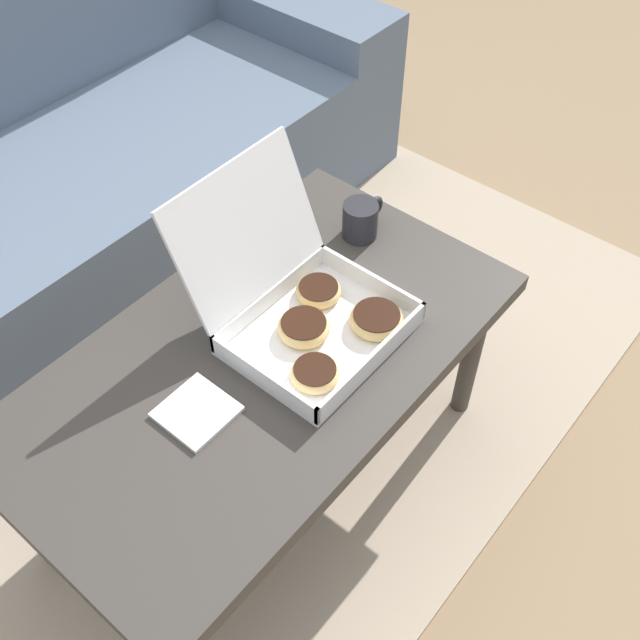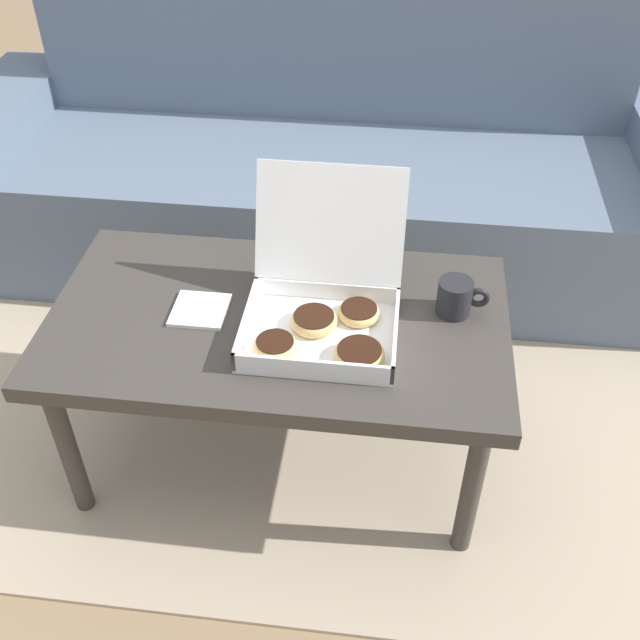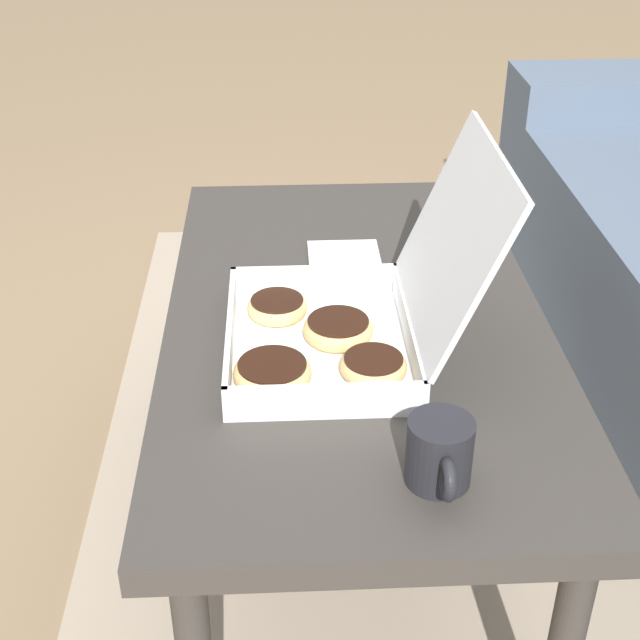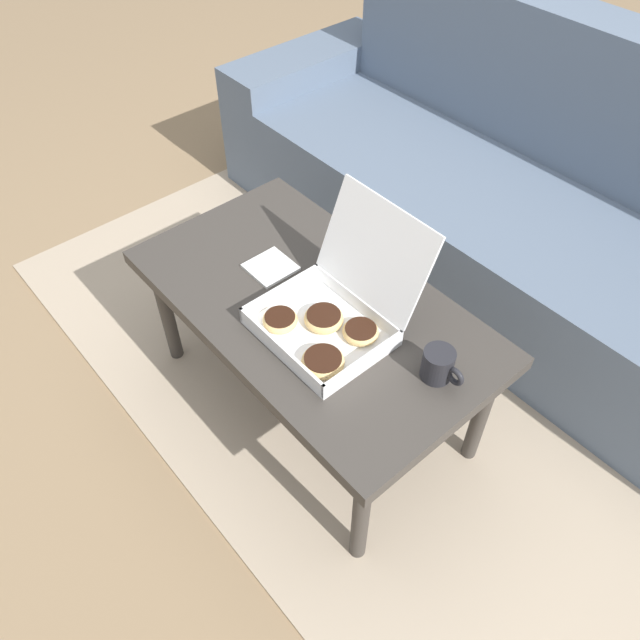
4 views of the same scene
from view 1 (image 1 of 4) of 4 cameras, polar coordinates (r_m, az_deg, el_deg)
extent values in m
plane|color=#937756|center=(1.88, -7.24, -9.08)|extent=(12.00, 12.00, 0.00)
cube|color=tan|center=(2.02, -13.31, -4.24)|extent=(2.52, 1.87, 0.01)
cube|color=slate|center=(2.09, -20.32, 4.04)|extent=(1.92, 0.58, 0.42)
cube|color=slate|center=(2.65, -2.50, 18.73)|extent=(0.24, 0.78, 0.52)
cube|color=#3D3833|center=(1.44, -4.42, -3.06)|extent=(1.02, 0.58, 0.04)
cylinder|color=#3D3833|center=(1.78, 11.44, -2.62)|extent=(0.04, 0.04, 0.42)
cylinder|color=#3D3833|center=(1.63, -21.28, -13.52)|extent=(0.04, 0.04, 0.42)
cylinder|color=#3D3833|center=(1.94, 0.07, 4.04)|extent=(0.04, 0.04, 0.42)
cube|color=white|center=(1.45, 0.00, -1.21)|extent=(0.33, 0.26, 0.01)
cube|color=white|center=(1.38, 4.06, -3.08)|extent=(0.33, 0.01, 0.04)
cube|color=white|center=(1.49, -3.77, 1.82)|extent=(0.33, 0.01, 0.04)
cube|color=white|center=(1.35, -4.35, -4.46)|extent=(0.01, 0.26, 0.04)
cube|color=white|center=(1.52, 3.88, 2.96)|extent=(0.01, 0.26, 0.04)
cube|color=white|center=(1.41, -5.65, 6.82)|extent=(0.33, 0.11, 0.25)
torus|color=#E5BC75|center=(1.44, -1.25, -0.58)|extent=(0.10, 0.10, 0.03)
cylinder|color=black|center=(1.43, -1.25, -0.34)|extent=(0.09, 0.09, 0.01)
torus|color=#E5BC75|center=(1.37, -0.39, -4.09)|extent=(0.09, 0.09, 0.03)
cylinder|color=black|center=(1.36, -0.39, -3.88)|extent=(0.08, 0.08, 0.01)
torus|color=#E5BC75|center=(1.50, -0.11, 2.21)|extent=(0.09, 0.09, 0.03)
cylinder|color=black|center=(1.50, -0.12, 2.42)|extent=(0.08, 0.08, 0.01)
torus|color=#E5BC75|center=(1.45, 4.32, 0.04)|extent=(0.11, 0.11, 0.03)
cylinder|color=black|center=(1.45, 4.34, 0.28)|extent=(0.09, 0.09, 0.01)
cylinder|color=#232328|center=(1.63, 3.08, 7.59)|extent=(0.08, 0.08, 0.08)
torus|color=#232328|center=(1.66, 4.19, 8.59)|extent=(0.05, 0.01, 0.05)
cube|color=white|center=(1.36, -9.37, -6.91)|extent=(0.12, 0.12, 0.01)
camera|label=2|loc=(1.05, 77.70, 10.57)|focal=42.00mm
camera|label=3|loc=(1.92, 26.47, 32.09)|focal=50.00mm
camera|label=4|loc=(1.53, 57.08, 35.54)|focal=35.00mm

